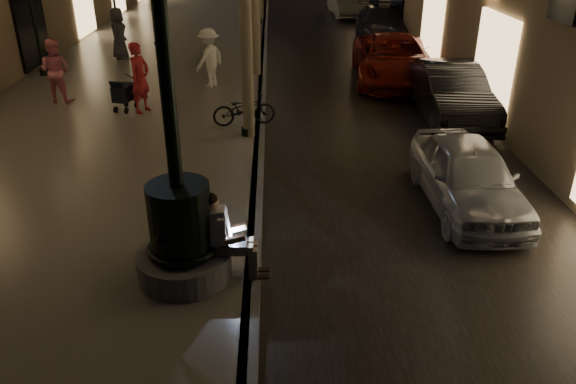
{
  "coord_description": "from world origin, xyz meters",
  "views": [
    {
      "loc": [
        0.35,
        -5.04,
        5.04
      ],
      "look_at": [
        0.57,
        3.0,
        1.08
      ],
      "focal_mm": 35.0,
      "sensor_mm": 36.0,
      "label": 1
    }
  ],
  "objects_px": {
    "pedestrian_dark": "(118,33)",
    "car_front": "(468,176)",
    "seated_man_laptop": "(224,233)",
    "pedestrian_red": "(140,78)",
    "car_rear": "(382,24)",
    "fountain_lamppost": "(180,216)",
    "pedestrian_blue": "(163,46)",
    "lamp_curb_a": "(243,7)",
    "pedestrian_pink": "(55,71)",
    "pedestrian_white": "(209,58)",
    "bicycle": "(244,109)",
    "stroller": "(124,93)",
    "car_fifth": "(346,3)",
    "car_second": "(452,92)",
    "car_third": "(394,60)"
  },
  "relations": [
    {
      "from": "pedestrian_dark",
      "to": "car_front",
      "type": "bearing_deg",
      "value": -138.23
    },
    {
      "from": "seated_man_laptop",
      "to": "pedestrian_red",
      "type": "distance_m",
      "value": 8.43
    },
    {
      "from": "car_rear",
      "to": "fountain_lamppost",
      "type": "bearing_deg",
      "value": -105.89
    },
    {
      "from": "pedestrian_red",
      "to": "pedestrian_blue",
      "type": "xyz_separation_m",
      "value": [
        -0.23,
        4.76,
        -0.12
      ]
    },
    {
      "from": "lamp_curb_a",
      "to": "pedestrian_pink",
      "type": "bearing_deg",
      "value": 151.76
    },
    {
      "from": "pedestrian_white",
      "to": "pedestrian_blue",
      "type": "height_order",
      "value": "pedestrian_white"
    },
    {
      "from": "lamp_curb_a",
      "to": "pedestrian_white",
      "type": "bearing_deg",
      "value": 106.42
    },
    {
      "from": "pedestrian_dark",
      "to": "bicycle",
      "type": "bearing_deg",
      "value": -143.39
    },
    {
      "from": "car_rear",
      "to": "pedestrian_white",
      "type": "distance_m",
      "value": 10.47
    },
    {
      "from": "car_front",
      "to": "car_rear",
      "type": "bearing_deg",
      "value": 85.02
    },
    {
      "from": "stroller",
      "to": "bicycle",
      "type": "bearing_deg",
      "value": -3.58
    },
    {
      "from": "lamp_curb_a",
      "to": "car_fifth",
      "type": "distance_m",
      "value": 20.21
    },
    {
      "from": "car_fifth",
      "to": "pedestrian_pink",
      "type": "height_order",
      "value": "pedestrian_pink"
    },
    {
      "from": "car_front",
      "to": "pedestrian_pink",
      "type": "distance_m",
      "value": 11.8
    },
    {
      "from": "car_fifth",
      "to": "pedestrian_pink",
      "type": "relative_size",
      "value": 2.45
    },
    {
      "from": "pedestrian_dark",
      "to": "car_fifth",
      "type": "bearing_deg",
      "value": -38.22
    },
    {
      "from": "car_second",
      "to": "car_fifth",
      "type": "relative_size",
      "value": 1.03
    },
    {
      "from": "seated_man_laptop",
      "to": "pedestrian_white",
      "type": "bearing_deg",
      "value": 96.71
    },
    {
      "from": "seated_man_laptop",
      "to": "car_rear",
      "type": "bearing_deg",
      "value": 73.12
    },
    {
      "from": "car_fifth",
      "to": "bicycle",
      "type": "xyz_separation_m",
      "value": [
        -4.9,
        -18.72,
        -0.1
      ]
    },
    {
      "from": "pedestrian_red",
      "to": "pedestrian_dark",
      "type": "xyz_separation_m",
      "value": [
        -2.16,
        6.52,
        -0.01
      ]
    },
    {
      "from": "bicycle",
      "to": "car_front",
      "type": "bearing_deg",
      "value": -144.8
    },
    {
      "from": "pedestrian_red",
      "to": "bicycle",
      "type": "bearing_deg",
      "value": -87.25
    },
    {
      "from": "fountain_lamppost",
      "to": "car_fifth",
      "type": "bearing_deg",
      "value": 77.83
    },
    {
      "from": "stroller",
      "to": "pedestrian_dark",
      "type": "xyz_separation_m",
      "value": [
        -1.66,
        6.42,
        0.43
      ]
    },
    {
      "from": "car_third",
      "to": "pedestrian_white",
      "type": "relative_size",
      "value": 3.03
    },
    {
      "from": "car_fifth",
      "to": "pedestrian_blue",
      "type": "relative_size",
      "value": 2.67
    },
    {
      "from": "car_front",
      "to": "pedestrian_pink",
      "type": "relative_size",
      "value": 2.13
    },
    {
      "from": "pedestrian_blue",
      "to": "bicycle",
      "type": "bearing_deg",
      "value": -17.68
    },
    {
      "from": "lamp_curb_a",
      "to": "pedestrian_red",
      "type": "height_order",
      "value": "lamp_curb_a"
    },
    {
      "from": "car_rear",
      "to": "car_front",
      "type": "bearing_deg",
      "value": -91.59
    },
    {
      "from": "car_front",
      "to": "car_second",
      "type": "distance_m",
      "value": 5.33
    },
    {
      "from": "car_fifth",
      "to": "pedestrian_pink",
      "type": "bearing_deg",
      "value": -125.01
    },
    {
      "from": "pedestrian_red",
      "to": "pedestrian_white",
      "type": "distance_m",
      "value": 3.01
    },
    {
      "from": "pedestrian_blue",
      "to": "stroller",
      "type": "bearing_deg",
      "value": -48.26
    },
    {
      "from": "car_third",
      "to": "fountain_lamppost",
      "type": "bearing_deg",
      "value": -110.16
    },
    {
      "from": "lamp_curb_a",
      "to": "pedestrian_white",
      "type": "xyz_separation_m",
      "value": [
        -1.32,
        4.48,
        -2.14
      ]
    },
    {
      "from": "pedestrian_white",
      "to": "pedestrian_blue",
      "type": "distance_m",
      "value": 2.88
    },
    {
      "from": "car_front",
      "to": "pedestrian_pink",
      "type": "bearing_deg",
      "value": 145.89
    },
    {
      "from": "car_third",
      "to": "pedestrian_white",
      "type": "bearing_deg",
      "value": -165.25
    },
    {
      "from": "seated_man_laptop",
      "to": "car_third",
      "type": "bearing_deg",
      "value": 67.56
    },
    {
      "from": "car_third",
      "to": "stroller",
      "type": "bearing_deg",
      "value": -151.87
    },
    {
      "from": "stroller",
      "to": "car_fifth",
      "type": "distance_m",
      "value": 19.28
    },
    {
      "from": "pedestrian_pink",
      "to": "pedestrian_dark",
      "type": "relative_size",
      "value": 0.97
    },
    {
      "from": "pedestrian_white",
      "to": "car_second",
      "type": "bearing_deg",
      "value": 101.2
    },
    {
      "from": "lamp_curb_a",
      "to": "pedestrian_white",
      "type": "height_order",
      "value": "lamp_curb_a"
    },
    {
      "from": "pedestrian_dark",
      "to": "car_third",
      "type": "bearing_deg",
      "value": -103.03
    },
    {
      "from": "pedestrian_red",
      "to": "pedestrian_white",
      "type": "relative_size",
      "value": 1.05
    },
    {
      "from": "car_rear",
      "to": "bicycle",
      "type": "bearing_deg",
      "value": -112.93
    },
    {
      "from": "fountain_lamppost",
      "to": "pedestrian_dark",
      "type": "relative_size",
      "value": 2.8
    }
  ]
}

